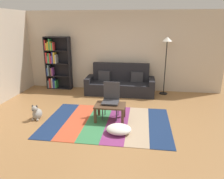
{
  "coord_description": "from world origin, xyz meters",
  "views": [
    {
      "loc": [
        0.75,
        -4.9,
        2.3
      ],
      "look_at": [
        -0.01,
        0.35,
        0.65
      ],
      "focal_mm": 34.54,
      "sensor_mm": 36.0,
      "label": 1
    }
  ],
  "objects_px": {
    "standing_lamp": "(167,47)",
    "folding_chair": "(111,97)",
    "bookshelf": "(55,64)",
    "coffee_table": "(110,107)",
    "dog": "(37,113)",
    "tv_remote": "(108,104)",
    "couch": "(120,84)",
    "pouf": "(119,129)"
  },
  "relations": [
    {
      "from": "coffee_table",
      "to": "dog",
      "type": "bearing_deg",
      "value": -173.52
    },
    {
      "from": "couch",
      "to": "folding_chair",
      "type": "bearing_deg",
      "value": -90.51
    },
    {
      "from": "dog",
      "to": "tv_remote",
      "type": "xyz_separation_m",
      "value": [
        1.77,
        0.19,
        0.25
      ]
    },
    {
      "from": "bookshelf",
      "to": "coffee_table",
      "type": "xyz_separation_m",
      "value": [
        2.35,
        -2.41,
        -0.58
      ]
    },
    {
      "from": "couch",
      "to": "dog",
      "type": "xyz_separation_m",
      "value": [
        -1.82,
        -2.33,
        -0.18
      ]
    },
    {
      "from": "bookshelf",
      "to": "pouf",
      "type": "distance_m",
      "value": 4.11
    },
    {
      "from": "couch",
      "to": "tv_remote",
      "type": "bearing_deg",
      "value": -91.5
    },
    {
      "from": "coffee_table",
      "to": "dog",
      "type": "height_order",
      "value": "coffee_table"
    },
    {
      "from": "pouf",
      "to": "standing_lamp",
      "type": "height_order",
      "value": "standing_lamp"
    },
    {
      "from": "bookshelf",
      "to": "coffee_table",
      "type": "distance_m",
      "value": 3.41
    },
    {
      "from": "dog",
      "to": "pouf",
      "type": "bearing_deg",
      "value": -11.84
    },
    {
      "from": "coffee_table",
      "to": "pouf",
      "type": "height_order",
      "value": "coffee_table"
    },
    {
      "from": "coffee_table",
      "to": "pouf",
      "type": "relative_size",
      "value": 1.34
    },
    {
      "from": "pouf",
      "to": "couch",
      "type": "bearing_deg",
      "value": 95.7
    },
    {
      "from": "bookshelf",
      "to": "standing_lamp",
      "type": "relative_size",
      "value": 0.98
    },
    {
      "from": "standing_lamp",
      "to": "dog",
      "type": "bearing_deg",
      "value": -142.68
    },
    {
      "from": "pouf",
      "to": "folding_chair",
      "type": "distance_m",
      "value": 0.98
    },
    {
      "from": "pouf",
      "to": "tv_remote",
      "type": "height_order",
      "value": "tv_remote"
    },
    {
      "from": "couch",
      "to": "pouf",
      "type": "xyz_separation_m",
      "value": [
        0.28,
        -2.77,
        -0.23
      ]
    },
    {
      "from": "pouf",
      "to": "standing_lamp",
      "type": "bearing_deg",
      "value": 68.11
    },
    {
      "from": "bookshelf",
      "to": "standing_lamp",
      "type": "distance_m",
      "value": 3.87
    },
    {
      "from": "pouf",
      "to": "standing_lamp",
      "type": "relative_size",
      "value": 0.29
    },
    {
      "from": "couch",
      "to": "standing_lamp",
      "type": "relative_size",
      "value": 1.2
    },
    {
      "from": "dog",
      "to": "tv_remote",
      "type": "relative_size",
      "value": 2.65
    },
    {
      "from": "couch",
      "to": "standing_lamp",
      "type": "height_order",
      "value": "standing_lamp"
    },
    {
      "from": "pouf",
      "to": "standing_lamp",
      "type": "distance_m",
      "value": 3.49
    },
    {
      "from": "tv_remote",
      "to": "folding_chair",
      "type": "bearing_deg",
      "value": 58.67
    },
    {
      "from": "coffee_table",
      "to": "tv_remote",
      "type": "xyz_separation_m",
      "value": [
        -0.04,
        -0.02,
        0.08
      ]
    },
    {
      "from": "couch",
      "to": "coffee_table",
      "type": "distance_m",
      "value": 2.12
    },
    {
      "from": "dog",
      "to": "folding_chair",
      "type": "distance_m",
      "value": 1.88
    },
    {
      "from": "standing_lamp",
      "to": "folding_chair",
      "type": "xyz_separation_m",
      "value": [
        -1.48,
        -2.11,
        -1.03
      ]
    },
    {
      "from": "couch",
      "to": "tv_remote",
      "type": "height_order",
      "value": "couch"
    },
    {
      "from": "coffee_table",
      "to": "dog",
      "type": "relative_size",
      "value": 1.84
    },
    {
      "from": "dog",
      "to": "couch",
      "type": "bearing_deg",
      "value": 51.96
    },
    {
      "from": "couch",
      "to": "tv_remote",
      "type": "xyz_separation_m",
      "value": [
        -0.06,
        -2.14,
        0.08
      ]
    },
    {
      "from": "tv_remote",
      "to": "folding_chair",
      "type": "xyz_separation_m",
      "value": [
        0.04,
        0.2,
        0.12
      ]
    },
    {
      "from": "pouf",
      "to": "tv_remote",
      "type": "relative_size",
      "value": 3.64
    },
    {
      "from": "couch",
      "to": "bookshelf",
      "type": "bearing_deg",
      "value": 173.16
    },
    {
      "from": "folding_chair",
      "to": "tv_remote",
      "type": "bearing_deg",
      "value": -73.52
    },
    {
      "from": "coffee_table",
      "to": "folding_chair",
      "type": "bearing_deg",
      "value": 91.82
    },
    {
      "from": "dog",
      "to": "folding_chair",
      "type": "height_order",
      "value": "folding_chair"
    },
    {
      "from": "coffee_table",
      "to": "pouf",
      "type": "bearing_deg",
      "value": -65.97
    }
  ]
}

